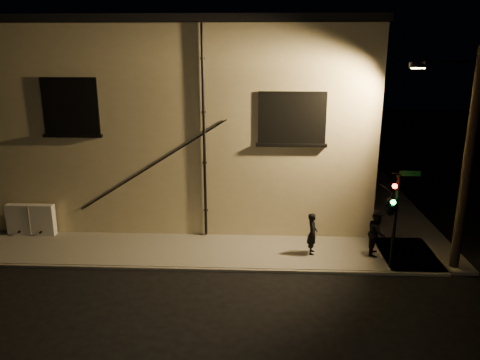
{
  "coord_description": "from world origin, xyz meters",
  "views": [
    {
      "loc": [
        0.4,
        -14.96,
        7.61
      ],
      "look_at": [
        -0.35,
        1.8,
        2.83
      ],
      "focal_mm": 35.0,
      "sensor_mm": 36.0,
      "label": 1
    }
  ],
  "objects_px": {
    "utility_cabinet": "(31,220)",
    "traffic_signal": "(391,204)",
    "pedestrian_a": "(312,234)",
    "streetlamp_pole": "(465,158)",
    "pedestrian_b": "(377,233)"
  },
  "relations": [
    {
      "from": "traffic_signal",
      "to": "streetlamp_pole",
      "type": "height_order",
      "value": "streetlamp_pole"
    },
    {
      "from": "utility_cabinet",
      "to": "pedestrian_a",
      "type": "height_order",
      "value": "pedestrian_a"
    },
    {
      "from": "utility_cabinet",
      "to": "pedestrian_a",
      "type": "distance_m",
      "value": 11.47
    },
    {
      "from": "utility_cabinet",
      "to": "pedestrian_b",
      "type": "xyz_separation_m",
      "value": [
        13.77,
        -1.32,
        0.21
      ]
    },
    {
      "from": "utility_cabinet",
      "to": "traffic_signal",
      "type": "height_order",
      "value": "traffic_signal"
    },
    {
      "from": "streetlamp_pole",
      "to": "utility_cabinet",
      "type": "bearing_deg",
      "value": 172.46
    },
    {
      "from": "traffic_signal",
      "to": "streetlamp_pole",
      "type": "distance_m",
      "value": 2.87
    },
    {
      "from": "pedestrian_b",
      "to": "streetlamp_pole",
      "type": "height_order",
      "value": "streetlamp_pole"
    },
    {
      "from": "pedestrian_b",
      "to": "pedestrian_a",
      "type": "bearing_deg",
      "value": 107.22
    },
    {
      "from": "streetlamp_pole",
      "to": "traffic_signal",
      "type": "bearing_deg",
      "value": -171.38
    },
    {
      "from": "pedestrian_a",
      "to": "traffic_signal",
      "type": "relative_size",
      "value": 0.45
    },
    {
      "from": "pedestrian_a",
      "to": "traffic_signal",
      "type": "height_order",
      "value": "traffic_signal"
    },
    {
      "from": "utility_cabinet",
      "to": "pedestrian_a",
      "type": "bearing_deg",
      "value": -6.77
    },
    {
      "from": "traffic_signal",
      "to": "streetlamp_pole",
      "type": "xyz_separation_m",
      "value": [
        2.4,
        0.36,
        1.54
      ]
    },
    {
      "from": "pedestrian_a",
      "to": "pedestrian_b",
      "type": "relative_size",
      "value": 0.93
    }
  ]
}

